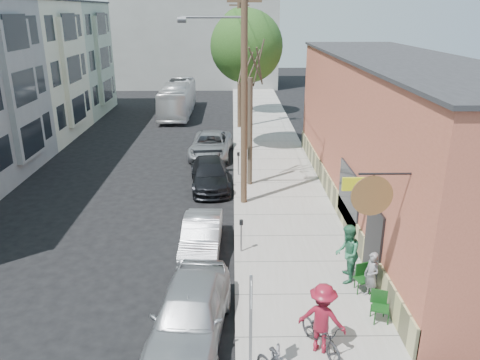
{
  "coord_description": "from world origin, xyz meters",
  "views": [
    {
      "loc": [
        1.97,
        -14.34,
        8.4
      ],
      "look_at": [
        2.26,
        4.65,
        1.5
      ],
      "focal_mm": 35.0,
      "sensor_mm": 36.0,
      "label": 1
    }
  ],
  "objects_px": {
    "patron_green": "(347,254)",
    "car_2": "(210,174)",
    "patio_chair_a": "(380,307)",
    "bus": "(178,98)",
    "utility_pole_near": "(243,86)",
    "cyclist": "(322,318)",
    "car_3": "(211,145)",
    "car_1": "(202,236)",
    "parking_meter_near": "(241,230)",
    "car_0": "(190,313)",
    "parking_meter_far": "(238,160)",
    "patio_chair_b": "(363,279)",
    "sign_post": "(251,319)",
    "patron_grey": "(371,276)",
    "tree_bare": "(250,133)",
    "tree_leafy_mid": "(247,46)",
    "tree_leafy_far": "(243,33)"
  },
  "relations": [
    {
      "from": "car_3",
      "to": "patron_grey",
      "type": "bearing_deg",
      "value": -66.82
    },
    {
      "from": "car_1",
      "to": "bus",
      "type": "distance_m",
      "value": 24.67
    },
    {
      "from": "tree_leafy_mid",
      "to": "tree_leafy_far",
      "type": "relative_size",
      "value": 0.98
    },
    {
      "from": "patio_chair_a",
      "to": "car_1",
      "type": "bearing_deg",
      "value": 159.75
    },
    {
      "from": "cyclist",
      "to": "car_0",
      "type": "bearing_deg",
      "value": 11.15
    },
    {
      "from": "tree_leafy_mid",
      "to": "car_0",
      "type": "height_order",
      "value": "tree_leafy_mid"
    },
    {
      "from": "car_0",
      "to": "car_1",
      "type": "relative_size",
      "value": 1.2
    },
    {
      "from": "sign_post",
      "to": "car_2",
      "type": "relative_size",
      "value": 0.61
    },
    {
      "from": "tree_leafy_far",
      "to": "cyclist",
      "type": "distance_m",
      "value": 29.93
    },
    {
      "from": "cyclist",
      "to": "car_3",
      "type": "height_order",
      "value": "cyclist"
    },
    {
      "from": "parking_meter_near",
      "to": "car_0",
      "type": "relative_size",
      "value": 0.27
    },
    {
      "from": "sign_post",
      "to": "patio_chair_b",
      "type": "xyz_separation_m",
      "value": [
        3.62,
        3.61,
        -1.24
      ]
    },
    {
      "from": "utility_pole_near",
      "to": "tree_bare",
      "type": "xyz_separation_m",
      "value": [
        0.41,
        2.37,
        -2.6
      ]
    },
    {
      "from": "tree_leafy_mid",
      "to": "patio_chair_a",
      "type": "distance_m",
      "value": 18.7
    },
    {
      "from": "patron_grey",
      "to": "patron_green",
      "type": "bearing_deg",
      "value": -174.0
    },
    {
      "from": "utility_pole_near",
      "to": "patio_chair_a",
      "type": "height_order",
      "value": "utility_pole_near"
    },
    {
      "from": "patron_grey",
      "to": "car_2",
      "type": "relative_size",
      "value": 0.33
    },
    {
      "from": "parking_meter_near",
      "to": "parking_meter_far",
      "type": "xyz_separation_m",
      "value": [
        0.0,
        8.43,
        0.0
      ]
    },
    {
      "from": "utility_pole_near",
      "to": "patron_grey",
      "type": "xyz_separation_m",
      "value": [
        3.72,
        -7.62,
        -4.5
      ]
    },
    {
      "from": "patio_chair_a",
      "to": "bus",
      "type": "bearing_deg",
      "value": 126.48
    },
    {
      "from": "parking_meter_far",
      "to": "utility_pole_near",
      "type": "relative_size",
      "value": 0.12
    },
    {
      "from": "car_1",
      "to": "bus",
      "type": "relative_size",
      "value": 0.4
    },
    {
      "from": "car_1",
      "to": "tree_leafy_mid",
      "type": "bearing_deg",
      "value": 82.66
    },
    {
      "from": "car_3",
      "to": "car_1",
      "type": "bearing_deg",
      "value": -85.68
    },
    {
      "from": "tree_leafy_mid",
      "to": "car_2",
      "type": "height_order",
      "value": "tree_leafy_mid"
    },
    {
      "from": "tree_leafy_mid",
      "to": "bus",
      "type": "height_order",
      "value": "tree_leafy_mid"
    },
    {
      "from": "patio_chair_a",
      "to": "car_1",
      "type": "distance_m",
      "value": 6.85
    },
    {
      "from": "tree_bare",
      "to": "tree_leafy_mid",
      "type": "distance_m",
      "value": 7.28
    },
    {
      "from": "parking_meter_far",
      "to": "car_1",
      "type": "xyz_separation_m",
      "value": [
        -1.45,
        -8.17,
        -0.34
      ]
    },
    {
      "from": "cyclist",
      "to": "car_3",
      "type": "xyz_separation_m",
      "value": [
        -3.59,
        17.62,
        -0.4
      ]
    },
    {
      "from": "patron_green",
      "to": "tree_leafy_far",
      "type": "bearing_deg",
      "value": -160.11
    },
    {
      "from": "patio_chair_a",
      "to": "utility_pole_near",
      "type": "bearing_deg",
      "value": 132.26
    },
    {
      "from": "parking_meter_near",
      "to": "parking_meter_far",
      "type": "distance_m",
      "value": 8.43
    },
    {
      "from": "patron_green",
      "to": "patron_grey",
      "type": "bearing_deg",
      "value": 42.45
    },
    {
      "from": "car_2",
      "to": "car_3",
      "type": "relative_size",
      "value": 0.9
    },
    {
      "from": "patio_chair_b",
      "to": "patio_chair_a",
      "type": "bearing_deg",
      "value": -104.12
    },
    {
      "from": "sign_post",
      "to": "tree_leafy_far",
      "type": "height_order",
      "value": "tree_leafy_far"
    },
    {
      "from": "patron_green",
      "to": "car_2",
      "type": "bearing_deg",
      "value": -138.29
    },
    {
      "from": "patron_grey",
      "to": "patron_green",
      "type": "relative_size",
      "value": 0.78
    },
    {
      "from": "utility_pole_near",
      "to": "patron_grey",
      "type": "bearing_deg",
      "value": -63.96
    },
    {
      "from": "cyclist",
      "to": "bus",
      "type": "bearing_deg",
      "value": -54.11
    },
    {
      "from": "utility_pole_near",
      "to": "cyclist",
      "type": "bearing_deg",
      "value": -79.7
    },
    {
      "from": "tree_leafy_mid",
      "to": "patron_grey",
      "type": "distance_m",
      "value": 17.53
    },
    {
      "from": "parking_meter_far",
      "to": "cyclist",
      "type": "distance_m",
      "value": 13.85
    },
    {
      "from": "patio_chair_a",
      "to": "car_2",
      "type": "bearing_deg",
      "value": 134.8
    },
    {
      "from": "parking_meter_near",
      "to": "utility_pole_near",
      "type": "height_order",
      "value": "utility_pole_near"
    },
    {
      "from": "tree_bare",
      "to": "car_1",
      "type": "height_order",
      "value": "tree_bare"
    },
    {
      "from": "cyclist",
      "to": "car_1",
      "type": "height_order",
      "value": "cyclist"
    },
    {
      "from": "sign_post",
      "to": "patron_grey",
      "type": "relative_size",
      "value": 1.86
    },
    {
      "from": "tree_bare",
      "to": "patio_chair_a",
      "type": "distance_m",
      "value": 11.83
    }
  ]
}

